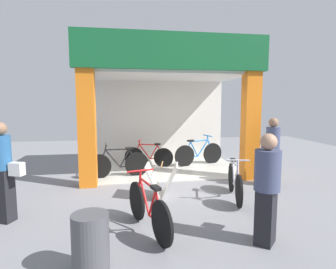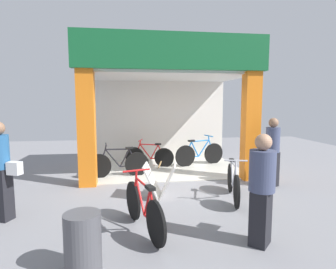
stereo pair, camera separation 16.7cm
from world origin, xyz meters
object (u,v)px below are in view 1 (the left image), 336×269
object	(u,v)px
sandwich_board_sign	(162,181)
bicycle_inside_1	(118,164)
bicycle_inside_2	(199,153)
pedestrian_0	(272,151)
bicycle_parked_1	(148,209)
pedestrian_1	(267,187)
pedestrian_2	(3,171)
bicycle_parked_0	(235,182)
bicycle_inside_0	(149,156)
trash_bin	(91,244)

from	to	relation	value
sandwich_board_sign	bicycle_inside_1	bearing A→B (deg)	117.41
bicycle_inside_2	pedestrian_0	bearing A→B (deg)	-64.68
bicycle_parked_1	bicycle_inside_2	bearing A→B (deg)	65.16
pedestrian_1	pedestrian_2	distance (m)	4.26
bicycle_parked_0	bicycle_parked_1	distance (m)	2.31
bicycle_inside_1	bicycle_inside_2	xyz separation A→B (m)	(2.56, 1.10, 0.01)
bicycle_inside_0	bicycle_parked_1	bearing A→B (deg)	-95.52
bicycle_inside_1	pedestrian_1	world-z (taller)	pedestrian_1
bicycle_inside_0	bicycle_inside_1	distance (m)	1.46
bicycle_inside_2	trash_bin	size ratio (longest dim) A/B	2.31
bicycle_inside_0	pedestrian_2	world-z (taller)	pedestrian_2
bicycle_parked_1	pedestrian_1	bearing A→B (deg)	-21.03
bicycle_inside_2	bicycle_parked_0	xyz separation A→B (m)	(-0.10, -3.21, -0.02)
bicycle_inside_2	bicycle_parked_1	size ratio (longest dim) A/B	1.04
sandwich_board_sign	pedestrian_0	distance (m)	2.86
bicycle_parked_0	bicycle_inside_1	bearing A→B (deg)	139.31
bicycle_inside_1	bicycle_parked_0	world-z (taller)	bicycle_inside_1
bicycle_inside_2	bicycle_parked_0	size ratio (longest dim) A/B	1.05
bicycle_inside_1	sandwich_board_sign	world-z (taller)	bicycle_inside_1
bicycle_parked_1	pedestrian_2	bearing A→B (deg)	162.05
sandwich_board_sign	bicycle_inside_2	bearing A→B (deg)	60.86
bicycle_inside_1	sandwich_board_sign	size ratio (longest dim) A/B	2.14
trash_bin	pedestrian_2	bearing A→B (deg)	132.63
bicycle_inside_0	bicycle_inside_1	bearing A→B (deg)	-129.76
bicycle_inside_1	pedestrian_1	xyz separation A→B (m)	(2.15, -3.97, 0.46)
bicycle_parked_1	pedestrian_1	size ratio (longest dim) A/B	1.02
bicycle_inside_1	sandwich_board_sign	bearing A→B (deg)	-62.59
bicycle_parked_0	bicycle_parked_1	world-z (taller)	bicycle_parked_1
bicycle_inside_0	pedestrian_1	bearing A→B (deg)	-76.59
bicycle_parked_0	trash_bin	bearing A→B (deg)	-141.07
bicycle_inside_2	pedestrian_1	bearing A→B (deg)	-94.59
pedestrian_2	bicycle_inside_1	bearing A→B (deg)	53.90
bicycle_parked_0	pedestrian_1	world-z (taller)	pedestrian_1
bicycle_inside_1	pedestrian_0	world-z (taller)	pedestrian_0
bicycle_parked_0	trash_bin	xyz separation A→B (m)	(-2.73, -2.20, 0.00)
pedestrian_0	pedestrian_1	world-z (taller)	pedestrian_0
pedestrian_0	bicycle_parked_0	bearing A→B (deg)	-148.93
bicycle_parked_1	sandwich_board_sign	bearing A→B (deg)	74.17
trash_bin	bicycle_inside_2	bearing A→B (deg)	62.39
bicycle_inside_2	pedestrian_2	xyz separation A→B (m)	(-4.43, -3.67, 0.50)
sandwich_board_sign	pedestrian_1	bearing A→B (deg)	-60.78
bicycle_parked_0	trash_bin	distance (m)	3.50
sandwich_board_sign	pedestrian_2	world-z (taller)	pedestrian_2
bicycle_inside_0	sandwich_board_sign	distance (m)	2.93
bicycle_parked_1	sandwich_board_sign	distance (m)	1.59
bicycle_inside_0	pedestrian_2	distance (m)	4.67
bicycle_inside_0	bicycle_inside_2	distance (m)	1.62
bicycle_inside_2	sandwich_board_sign	world-z (taller)	bicycle_inside_2
bicycle_inside_1	sandwich_board_sign	distance (m)	2.04
trash_bin	pedestrian_0	bearing A→B (deg)	36.61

